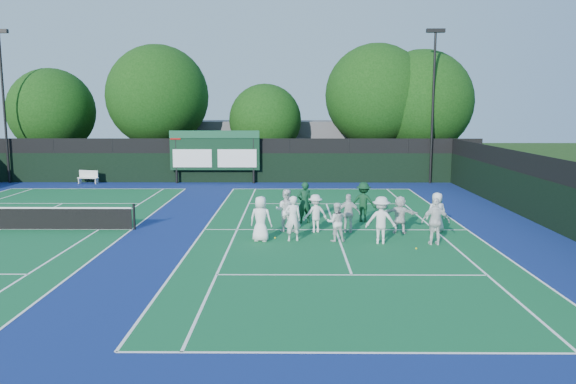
{
  "coord_description": "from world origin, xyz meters",
  "views": [
    {
      "loc": [
        -1.82,
        -21.89,
        5.04
      ],
      "look_at": [
        -2.0,
        3.0,
        1.3
      ],
      "focal_mm": 35.0,
      "sensor_mm": 36.0,
      "label": 1
    }
  ],
  "objects_px": {
    "scoreboard": "(215,151)",
    "bench": "(88,177)",
    "tennis_net": "(0,218)",
    "coach_left": "(304,203)"
  },
  "relations": [
    {
      "from": "bench",
      "to": "tennis_net",
      "type": "bearing_deg",
      "value": -84.06
    },
    {
      "from": "tennis_net",
      "to": "coach_left",
      "type": "xyz_separation_m",
      "value": [
        12.73,
        1.36,
        0.43
      ]
    },
    {
      "from": "tennis_net",
      "to": "coach_left",
      "type": "height_order",
      "value": "coach_left"
    },
    {
      "from": "scoreboard",
      "to": "coach_left",
      "type": "bearing_deg",
      "value": -66.55
    },
    {
      "from": "tennis_net",
      "to": "coach_left",
      "type": "bearing_deg",
      "value": 6.08
    },
    {
      "from": "tennis_net",
      "to": "bench",
      "type": "height_order",
      "value": "tennis_net"
    },
    {
      "from": "tennis_net",
      "to": "bench",
      "type": "bearing_deg",
      "value": 95.94
    },
    {
      "from": "scoreboard",
      "to": "bench",
      "type": "bearing_deg",
      "value": -178.51
    },
    {
      "from": "scoreboard",
      "to": "bench",
      "type": "xyz_separation_m",
      "value": [
        -8.48,
        -0.22,
        -1.71
      ]
    },
    {
      "from": "scoreboard",
      "to": "tennis_net",
      "type": "height_order",
      "value": "scoreboard"
    }
  ]
}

